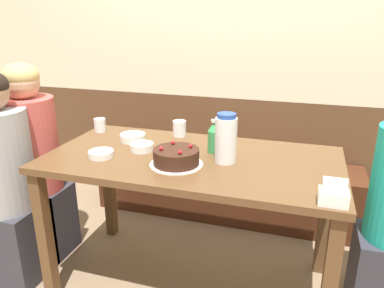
# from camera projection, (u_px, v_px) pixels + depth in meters

# --- Properties ---
(ground_plane) EXTENTS (12.00, 12.00, 0.00)m
(ground_plane) POSITION_uv_depth(u_px,v_px,m) (192.00, 282.00, 2.16)
(ground_plane) COLOR #846B51
(back_wall) EXTENTS (4.80, 0.04, 2.50)m
(back_wall) POSITION_uv_depth(u_px,v_px,m) (235.00, 46.00, 2.70)
(back_wall) COLOR brown
(back_wall) RESTS_ON ground_plane
(bench_seat) EXTENTS (1.94, 0.38, 0.44)m
(bench_seat) POSITION_uv_depth(u_px,v_px,m) (224.00, 188.00, 2.84)
(bench_seat) COLOR #472314
(bench_seat) RESTS_ON ground_plane
(dining_table) EXTENTS (1.48, 0.76, 0.78)m
(dining_table) POSITION_uv_depth(u_px,v_px,m) (192.00, 175.00, 1.94)
(dining_table) COLOR brown
(dining_table) RESTS_ON ground_plane
(birthday_cake) EXTENTS (0.26, 0.26, 0.10)m
(birthday_cake) POSITION_uv_depth(u_px,v_px,m) (176.00, 157.00, 1.79)
(birthday_cake) COLOR white
(birthday_cake) RESTS_ON dining_table
(water_pitcher) EXTENTS (0.11, 0.11, 0.24)m
(water_pitcher) POSITION_uv_depth(u_px,v_px,m) (226.00, 139.00, 1.80)
(water_pitcher) COLOR white
(water_pitcher) RESTS_ON dining_table
(soju_bottle) EXTENTS (0.06, 0.06, 0.18)m
(soju_bottle) POSITION_uv_depth(u_px,v_px,m) (214.00, 137.00, 1.94)
(soju_bottle) COLOR #388E4C
(soju_bottle) RESTS_ON dining_table
(napkin_holder) EXTENTS (0.11, 0.08, 0.11)m
(napkin_holder) POSITION_uv_depth(u_px,v_px,m) (334.00, 195.00, 1.42)
(napkin_holder) COLOR white
(napkin_holder) RESTS_ON dining_table
(bowl_soup_white) EXTENTS (0.14, 0.14, 0.04)m
(bowl_soup_white) POSITION_uv_depth(u_px,v_px,m) (133.00, 137.00, 2.13)
(bowl_soup_white) COLOR white
(bowl_soup_white) RESTS_ON dining_table
(bowl_rice_small) EXTENTS (0.13, 0.13, 0.03)m
(bowl_rice_small) POSITION_uv_depth(u_px,v_px,m) (101.00, 154.00, 1.90)
(bowl_rice_small) COLOR white
(bowl_rice_small) RESTS_ON dining_table
(bowl_side_dish) EXTENTS (0.12, 0.12, 0.04)m
(bowl_side_dish) POSITION_uv_depth(u_px,v_px,m) (142.00, 147.00, 1.98)
(bowl_side_dish) COLOR white
(bowl_side_dish) RESTS_ON dining_table
(glass_water_tall) EXTENTS (0.08, 0.08, 0.09)m
(glass_water_tall) POSITION_uv_depth(u_px,v_px,m) (179.00, 128.00, 2.21)
(glass_water_tall) COLOR silver
(glass_water_tall) RESTS_ON dining_table
(glass_tumbler_short) EXTENTS (0.07, 0.07, 0.08)m
(glass_tumbler_short) POSITION_uv_depth(u_px,v_px,m) (100.00, 125.00, 2.30)
(glass_tumbler_short) COLOR silver
(glass_tumbler_short) RESTS_ON dining_table
(person_pale_blue_shirt) EXTENTS (0.34, 0.32, 1.21)m
(person_pale_blue_shirt) POSITION_uv_depth(u_px,v_px,m) (34.00, 169.00, 2.26)
(person_pale_blue_shirt) COLOR #33333D
(person_pale_blue_shirt) RESTS_ON ground_plane
(person_grey_tee) EXTENTS (0.34, 0.33, 1.20)m
(person_grey_tee) POSITION_uv_depth(u_px,v_px,m) (5.00, 185.00, 2.04)
(person_grey_tee) COLOR #33333D
(person_grey_tee) RESTS_ON ground_plane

